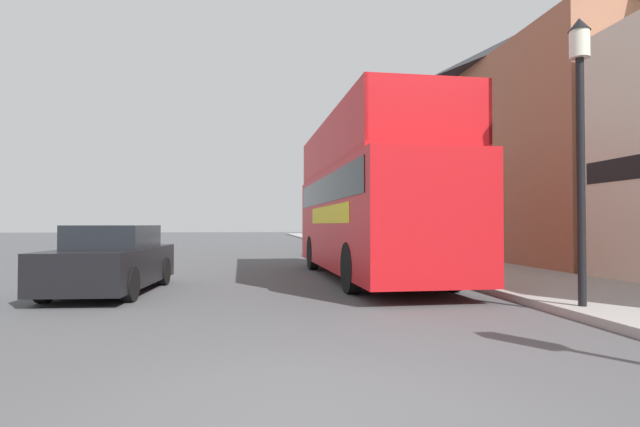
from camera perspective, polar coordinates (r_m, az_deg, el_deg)
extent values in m
plane|color=#4C4C4F|center=(24.79, -6.80, -4.67)|extent=(144.00, 144.00, 0.00)
cube|color=#999993|center=(22.82, 9.80, -4.78)|extent=(3.76, 108.00, 0.14)
cube|color=#9E664C|center=(24.22, 21.36, 4.62)|extent=(6.00, 16.94, 7.85)
pyramid|color=#2D2D33|center=(25.23, 21.27, 16.06)|extent=(6.00, 16.94, 2.21)
cube|color=red|center=(13.67, 5.67, -0.73)|extent=(2.76, 9.65, 2.60)
cube|color=yellow|center=(13.21, 6.20, -0.14)|extent=(2.66, 5.34, 0.45)
cube|color=black|center=(13.70, 5.67, 2.63)|extent=(2.77, 8.89, 0.70)
cube|color=red|center=(13.75, 5.66, 4.92)|extent=(2.74, 8.89, 0.10)
cube|color=red|center=(13.59, 0.64, 7.90)|extent=(0.31, 8.82, 1.27)
cube|color=red|center=(14.20, 10.45, 7.52)|extent=(0.31, 8.82, 1.27)
cube|color=red|center=(9.75, 12.36, 11.59)|extent=(2.50, 0.14, 1.27)
cube|color=red|center=(17.45, 2.51, 5.86)|extent=(2.54, 1.41, 1.27)
cylinder|color=black|center=(16.39, -0.81, -4.51)|extent=(0.31, 1.11, 1.10)
cylinder|color=black|center=(16.86, 6.81, -4.41)|extent=(0.31, 1.11, 1.10)
cylinder|color=black|center=(10.74, 3.65, -6.22)|extent=(0.31, 1.11, 1.10)
cylinder|color=black|center=(11.45, 14.77, -5.87)|extent=(0.31, 1.11, 1.10)
cube|color=silver|center=(21.96, 2.41, -3.80)|extent=(1.83, 4.11, 0.68)
cube|color=black|center=(21.82, 2.47, -2.20)|extent=(1.57, 1.99, 0.56)
cylinder|color=black|center=(23.07, -0.15, -4.18)|extent=(0.22, 0.61, 0.61)
cylinder|color=black|center=(23.36, 3.70, -4.14)|extent=(0.22, 0.61, 0.61)
cylinder|color=black|center=(20.58, 0.94, -4.53)|extent=(0.22, 0.61, 0.61)
cylinder|color=black|center=(20.92, 5.24, -4.47)|extent=(0.22, 0.61, 0.61)
cube|color=black|center=(11.74, -22.71, -5.57)|extent=(1.97, 4.38, 0.79)
cube|color=black|center=(11.83, -22.48, -2.44)|extent=(1.63, 2.14, 0.49)
cylinder|color=black|center=(10.27, -20.89, -7.58)|extent=(0.24, 0.68, 0.67)
cylinder|color=black|center=(10.82, -28.98, -7.18)|extent=(0.24, 0.68, 0.67)
cylinder|color=black|center=(12.82, -17.44, -6.33)|extent=(0.24, 0.68, 0.67)
cylinder|color=black|center=(13.27, -24.13, -6.10)|extent=(0.24, 0.68, 0.67)
cylinder|color=black|center=(9.29, 27.67, 3.27)|extent=(0.13, 0.13, 4.10)
cylinder|color=silver|center=(9.74, 27.53, 16.75)|extent=(0.32, 0.32, 0.45)
cone|color=black|center=(9.84, 27.51, 18.60)|extent=(0.35, 0.35, 0.22)
cylinder|color=black|center=(17.60, 9.94, 1.23)|extent=(0.13, 0.13, 4.20)
cylinder|color=silver|center=(17.85, 9.91, 8.70)|extent=(0.32, 0.32, 0.45)
cone|color=black|center=(17.91, 9.91, 9.76)|extent=(0.35, 0.35, 0.22)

